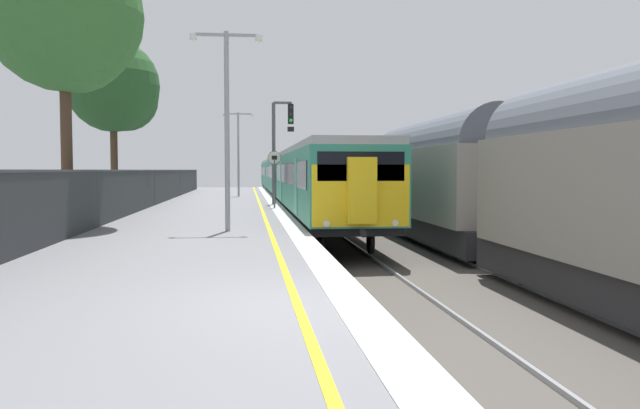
# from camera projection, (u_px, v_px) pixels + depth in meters

# --- Properties ---
(ground) EXTENTS (17.40, 110.00, 1.21)m
(ground) POSITION_uv_depth(u_px,v_px,m) (519.00, 344.00, 8.51)
(ground) COLOR slate
(commuter_train_at_platform) EXTENTS (2.83, 59.01, 3.81)m
(commuter_train_at_platform) POSITION_uv_depth(u_px,v_px,m) (289.00, 176.00, 46.23)
(commuter_train_at_platform) COLOR #2D846B
(commuter_train_at_platform) RESTS_ON ground
(freight_train_adjacent_track) EXTENTS (2.60, 25.86, 4.59)m
(freight_train_adjacent_track) POSITION_uv_depth(u_px,v_px,m) (514.00, 178.00, 16.94)
(freight_train_adjacent_track) COLOR #232326
(freight_train_adjacent_track) RESTS_ON ground
(signal_gantry) EXTENTS (1.10, 0.24, 5.11)m
(signal_gantry) POSITION_uv_depth(u_px,v_px,m) (279.00, 140.00, 31.56)
(signal_gantry) COLOR #47474C
(signal_gantry) RESTS_ON ground
(speed_limit_sign) EXTENTS (0.59, 0.08, 2.57)m
(speed_limit_sign) POSITION_uv_depth(u_px,v_px,m) (274.00, 172.00, 28.60)
(speed_limit_sign) COLOR #59595B
(speed_limit_sign) RESTS_ON ground
(platform_lamp_mid) EXTENTS (2.00, 0.20, 5.56)m
(platform_lamp_mid) POSITION_uv_depth(u_px,v_px,m) (227.00, 114.00, 17.73)
(platform_lamp_mid) COLOR #93999E
(platform_lamp_mid) RESTS_ON ground
(platform_lamp_far) EXTENTS (2.00, 0.20, 5.43)m
(platform_lamp_far) POSITION_uv_depth(u_px,v_px,m) (238.00, 147.00, 41.08)
(platform_lamp_far) COLOR #93999E
(platform_lamp_far) RESTS_ON ground
(background_tree_left) EXTENTS (4.70, 4.70, 8.78)m
(background_tree_left) POSITION_uv_depth(u_px,v_px,m) (66.00, 20.00, 19.04)
(background_tree_left) COLOR #473323
(background_tree_left) RESTS_ON ground
(background_tree_centre) EXTENTS (4.30, 4.30, 7.79)m
(background_tree_centre) POSITION_uv_depth(u_px,v_px,m) (116.00, 90.00, 29.73)
(background_tree_centre) COLOR #473323
(background_tree_centre) RESTS_ON ground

